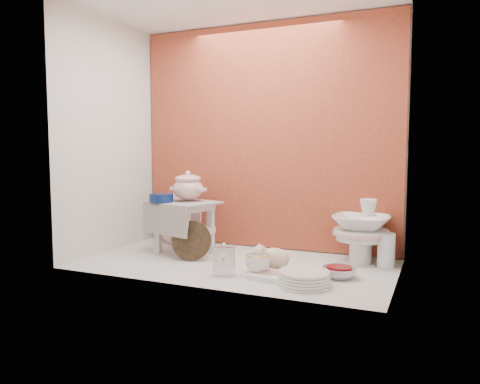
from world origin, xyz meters
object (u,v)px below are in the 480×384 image
Objects in this scene: blue_white_vase at (194,229)px; porcelain_tower at (361,231)px; soup_tureen at (188,186)px; crystal_bowl at (339,273)px; gold_rim_teacup at (258,263)px; mantel_clock at (224,260)px; plush_pig at (275,258)px; step_stool at (184,227)px; dinner_plate_stack at (304,278)px; floral_platter at (179,218)px.

blue_white_vase is 1.15m from porcelain_tower.
soup_tureen is 1.33× the size of crystal_bowl.
blue_white_vase is at bearing 141.38° from gold_rim_teacup.
mantel_clock is 0.18m from gold_rim_teacup.
soup_tureen is at bearing -71.35° from blue_white_vase.
mantel_clock is 0.79× the size of plush_pig.
gold_rim_teacup is at bearing -10.36° from step_stool.
step_stool reaches higher than gold_rim_teacup.
soup_tureen is 1.13m from crystal_bowl.
gold_rim_teacup is at bearing 3.88° from mantel_clock.
soup_tureen is 1.09× the size of plush_pig.
dinner_plate_stack is 1.50× the size of crystal_bowl.
mantel_clock reaches higher than plush_pig.
dinner_plate_stack is (0.28, -0.08, -0.03)m from gold_rim_teacup.
gold_rim_teacup reaches higher than dinner_plate_stack.
soup_tureen is at bearing -45.35° from floral_platter.
soup_tureen reaches higher than mantel_clock.
crystal_bowl is (1.10, -0.43, -0.08)m from blue_white_vase.
soup_tureen reaches higher than dinner_plate_stack.
dinner_plate_stack is at bearing -26.01° from soup_tureen.
porcelain_tower is (0.18, 0.59, 0.15)m from dinner_plate_stack.
blue_white_vase is 0.83m from mantel_clock.
plush_pig reaches higher than gold_rim_teacup.
dinner_plate_stack is at bearing -30.10° from floral_platter.
step_stool is 0.71m from gold_rim_teacup.
plush_pig is (0.66, -0.20, -0.37)m from soup_tureen.
plush_pig is at bearing 75.57° from gold_rim_teacup.
step_stool is 0.70m from plush_pig.
porcelain_tower reaches higher than mantel_clock.
dinner_plate_stack is (0.24, -0.24, -0.03)m from plush_pig.
porcelain_tower reaches higher than gold_rim_teacup.
dinner_plate_stack is (1.09, -0.63, -0.15)m from floral_platter.
step_stool is 1.04× the size of floral_platter.
soup_tureen reaches higher than porcelain_tower.
plush_pig is at bearing -28.60° from blue_white_vase.
floral_platter is at bearing 134.65° from soup_tureen.
dinner_plate_stack is (0.90, -0.44, -0.39)m from soup_tureen.
crystal_bowl is at bearing -0.56° from plush_pig.
crystal_bowl is at bearing 57.85° from dinner_plate_stack.
plush_pig is 0.34m from dinner_plate_stack.
dinner_plate_stack is 0.70× the size of porcelain_tower.
gold_rim_teacup is at bearing -100.24° from plush_pig.
blue_white_vase is (-0.06, 0.24, -0.05)m from step_stool.
blue_white_vase is 0.59× the size of porcelain_tower.
gold_rim_teacup is (0.69, -0.55, -0.05)m from blue_white_vase.
blue_white_vase is 1.70× the size of gold_rim_teacup.
mantel_clock is 0.65× the size of dinner_plate_stack.
mantel_clock is 0.60m from crystal_bowl.
soup_tureen is 0.63× the size of floral_platter.
porcelain_tower is at bearing 83.06° from crystal_bowl.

